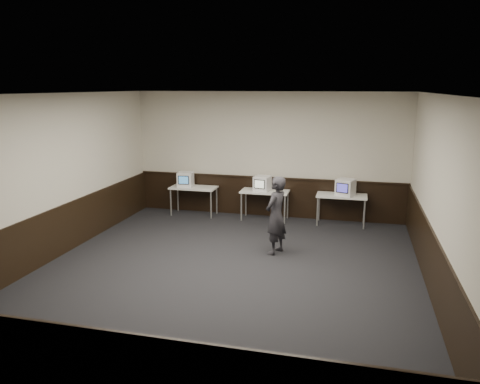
{
  "coord_description": "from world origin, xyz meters",
  "views": [
    {
      "loc": [
        2.19,
        -7.7,
        3.33
      ],
      "look_at": [
        -0.14,
        1.6,
        1.15
      ],
      "focal_mm": 35.0,
      "sensor_mm": 36.0,
      "label": 1
    }
  ],
  "objects_px": {
    "desk_left": "(194,190)",
    "emac_left": "(186,179)",
    "emac_center": "(262,183)",
    "desk_center": "(265,193)",
    "desk_right": "(342,198)",
    "person": "(276,215)",
    "emac_right": "(345,187)"
  },
  "relations": [
    {
      "from": "desk_left",
      "to": "emac_center",
      "type": "relative_size",
      "value": 2.64
    },
    {
      "from": "emac_left",
      "to": "emac_center",
      "type": "height_order",
      "value": "emac_left"
    },
    {
      "from": "desk_left",
      "to": "emac_right",
      "type": "height_order",
      "value": "emac_right"
    },
    {
      "from": "desk_center",
      "to": "person",
      "type": "bearing_deg",
      "value": -73.73
    },
    {
      "from": "desk_center",
      "to": "emac_right",
      "type": "height_order",
      "value": "emac_right"
    },
    {
      "from": "desk_center",
      "to": "emac_center",
      "type": "relative_size",
      "value": 2.64
    },
    {
      "from": "desk_left",
      "to": "desk_center",
      "type": "height_order",
      "value": "same"
    },
    {
      "from": "desk_right",
      "to": "emac_center",
      "type": "relative_size",
      "value": 2.64
    },
    {
      "from": "emac_center",
      "to": "emac_right",
      "type": "height_order",
      "value": "emac_right"
    },
    {
      "from": "desk_right",
      "to": "emac_left",
      "type": "relative_size",
      "value": 2.72
    },
    {
      "from": "desk_center",
      "to": "emac_right",
      "type": "distance_m",
      "value": 2.0
    },
    {
      "from": "desk_left",
      "to": "desk_center",
      "type": "distance_m",
      "value": 1.9
    },
    {
      "from": "desk_left",
      "to": "desk_center",
      "type": "xyz_separation_m",
      "value": [
        1.9,
        0.0,
        0.0
      ]
    },
    {
      "from": "desk_center",
      "to": "desk_right",
      "type": "relative_size",
      "value": 1.0
    },
    {
      "from": "desk_left",
      "to": "desk_right",
      "type": "bearing_deg",
      "value": 0.0
    },
    {
      "from": "emac_left",
      "to": "desk_left",
      "type": "bearing_deg",
      "value": -6.49
    },
    {
      "from": "emac_left",
      "to": "emac_center",
      "type": "bearing_deg",
      "value": -6.32
    },
    {
      "from": "emac_left",
      "to": "emac_right",
      "type": "xyz_separation_m",
      "value": [
        4.1,
        -0.03,
        0.01
      ]
    },
    {
      "from": "emac_center",
      "to": "emac_right",
      "type": "distance_m",
      "value": 2.04
    },
    {
      "from": "person",
      "to": "desk_right",
      "type": "bearing_deg",
      "value": 173.68
    },
    {
      "from": "emac_center",
      "to": "emac_right",
      "type": "relative_size",
      "value": 0.86
    },
    {
      "from": "person",
      "to": "desk_center",
      "type": "bearing_deg",
      "value": -142.93
    },
    {
      "from": "desk_right",
      "to": "emac_right",
      "type": "distance_m",
      "value": 0.28
    },
    {
      "from": "desk_left",
      "to": "emac_left",
      "type": "relative_size",
      "value": 2.72
    },
    {
      "from": "emac_right",
      "to": "person",
      "type": "height_order",
      "value": "person"
    },
    {
      "from": "desk_center",
      "to": "desk_right",
      "type": "height_order",
      "value": "same"
    },
    {
      "from": "desk_center",
      "to": "desk_right",
      "type": "xyz_separation_m",
      "value": [
        1.9,
        0.0,
        0.0
      ]
    },
    {
      "from": "desk_center",
      "to": "desk_right",
      "type": "bearing_deg",
      "value": 0.0
    },
    {
      "from": "emac_left",
      "to": "person",
      "type": "height_order",
      "value": "person"
    },
    {
      "from": "person",
      "to": "emac_center",
      "type": "bearing_deg",
      "value": -141.38
    },
    {
      "from": "desk_left",
      "to": "emac_center",
      "type": "bearing_deg",
      "value": -0.47
    },
    {
      "from": "desk_left",
      "to": "emac_center",
      "type": "xyz_separation_m",
      "value": [
        1.83,
        -0.02,
        0.26
      ]
    }
  ]
}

